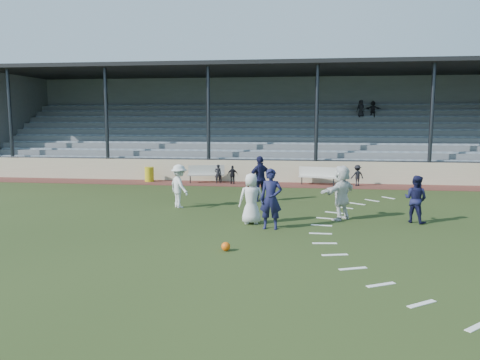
% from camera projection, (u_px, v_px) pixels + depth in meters
% --- Properties ---
extents(ground, '(90.00, 90.00, 0.00)m').
position_uv_depth(ground, '(230.00, 231.00, 14.84)').
color(ground, '#253515').
rests_on(ground, ground).
extents(cinder_track, '(34.00, 2.00, 0.02)m').
position_uv_depth(cinder_track, '(259.00, 184.00, 25.16)').
color(cinder_track, '#542721').
rests_on(cinder_track, ground).
extents(retaining_wall, '(34.00, 0.18, 1.20)m').
position_uv_depth(retaining_wall, '(261.00, 171.00, 26.11)').
color(retaining_wall, beige).
rests_on(retaining_wall, ground).
extents(bench_left, '(2.04, 0.94, 0.95)m').
position_uv_depth(bench_left, '(206.00, 172.00, 25.79)').
color(bench_left, beige).
rests_on(bench_left, cinder_track).
extents(bench_right, '(2.04, 0.92, 0.95)m').
position_uv_depth(bench_right, '(318.00, 174.00, 24.85)').
color(bench_right, beige).
rests_on(bench_right, cinder_track).
extents(trash_bin, '(0.51, 0.51, 0.81)m').
position_uv_depth(trash_bin, '(149.00, 174.00, 26.17)').
color(trash_bin, gold).
rests_on(trash_bin, cinder_track).
extents(football, '(0.24, 0.24, 0.24)m').
position_uv_depth(football, '(226.00, 246.00, 12.59)').
color(football, '#EB5C0D').
rests_on(football, ground).
extents(player_white_lead, '(0.94, 0.72, 1.72)m').
position_uv_depth(player_white_lead, '(251.00, 199.00, 15.75)').
color(player_white_lead, silver).
rests_on(player_white_lead, ground).
extents(player_navy_lead, '(0.74, 0.50, 1.96)m').
position_uv_depth(player_navy_lead, '(271.00, 199.00, 14.98)').
color(player_navy_lead, '#15173B').
rests_on(player_navy_lead, ground).
extents(player_navy_mid, '(1.00, 0.97, 1.63)m').
position_uv_depth(player_navy_mid, '(416.00, 199.00, 15.92)').
color(player_navy_mid, '#15173B').
rests_on(player_navy_mid, ground).
extents(player_white_wing, '(1.23, 1.25, 1.73)m').
position_uv_depth(player_white_wing, '(179.00, 186.00, 18.60)').
color(player_white_wing, silver).
rests_on(player_white_wing, ground).
extents(player_navy_wing, '(1.22, 1.02, 1.95)m').
position_uv_depth(player_navy_wing, '(260.00, 179.00, 20.00)').
color(player_navy_wing, '#15173B').
rests_on(player_navy_wing, ground).
extents(player_white_back, '(1.56, 1.75, 1.92)m').
position_uv_depth(player_white_back, '(341.00, 193.00, 16.38)').
color(player_white_back, silver).
rests_on(player_white_back, ground).
extents(sub_left_near, '(0.43, 0.33, 1.03)m').
position_uv_depth(sub_left_near, '(218.00, 174.00, 25.49)').
color(sub_left_near, black).
rests_on(sub_left_near, cinder_track).
extents(sub_left_far, '(0.61, 0.33, 1.00)m').
position_uv_depth(sub_left_far, '(233.00, 175.00, 25.21)').
color(sub_left_far, black).
rests_on(sub_left_far, cinder_track).
extents(sub_right, '(0.81, 0.64, 1.10)m').
position_uv_depth(sub_right, '(357.00, 175.00, 24.52)').
color(sub_right, black).
rests_on(sub_right, cinder_track).
extents(grandstand, '(34.60, 9.00, 6.61)m').
position_uv_depth(grandstand, '(268.00, 139.00, 30.53)').
color(grandstand, slate).
rests_on(grandstand, ground).
extents(penalty_arc, '(3.89, 14.63, 0.01)m').
position_uv_depth(penalty_arc, '(363.00, 235.00, 14.30)').
color(penalty_arc, white).
rests_on(penalty_arc, ground).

